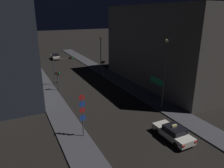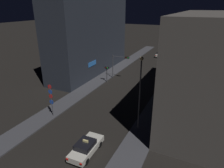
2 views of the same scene
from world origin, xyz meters
TOP-DOWN VIEW (x-y plane):
  - sidewalk_left at (-6.52, 30.88)m, footprint 3.03×65.76m
  - sidewalk_right at (6.52, 30.88)m, footprint 3.03×65.76m
  - building_facade_left at (-11.08, 30.29)m, footprint 6.18×24.40m
  - building_facade_right at (12.78, 21.61)m, footprint 9.57×24.06m
  - taxi at (2.34, 6.49)m, footprint 1.88×4.48m
  - far_car at (0.01, 50.49)m, footprint 1.96×4.51m
  - traffic_light_overhead at (-3.41, 27.98)m, footprint 3.53×0.42m
  - traffic_light_left_kerb at (-4.76, 25.27)m, footprint 0.80×0.42m
  - traffic_light_right_kerb at (4.76, 29.23)m, footprint 0.80×0.42m
  - sign_pole_left at (-5.57, 10.69)m, footprint 0.63×0.10m
  - street_lamp_near_block at (5.78, 12.57)m, footprint 0.42×0.42m
  - street_lamp_far_block at (6.20, 33.63)m, footprint 0.46×0.46m

SIDE VIEW (x-z plane):
  - sidewalk_left at x=-6.52m, z-range 0.00..0.15m
  - sidewalk_right at x=6.52m, z-range 0.00..0.15m
  - far_car at x=0.01m, z-range 0.02..1.44m
  - taxi at x=2.34m, z-range -0.07..1.55m
  - traffic_light_left_kerb at x=-4.76m, z-range 0.73..3.97m
  - traffic_light_right_kerb at x=4.76m, z-range 0.74..3.99m
  - sign_pole_left at x=-5.57m, z-range 0.54..5.03m
  - traffic_light_overhead at x=-3.41m, z-range 1.10..6.00m
  - street_lamp_far_block at x=6.20m, z-range 1.21..8.18m
  - street_lamp_near_block at x=5.78m, z-range 1.07..9.97m
  - building_facade_right at x=12.78m, z-range 0.00..13.22m
  - building_facade_left at x=-11.08m, z-range 0.00..18.72m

